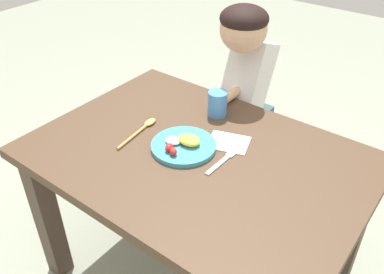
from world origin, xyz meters
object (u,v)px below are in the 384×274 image
object	(u,v)px
spoon	(143,128)
person	(246,99)
drinking_cup	(217,104)
fork	(224,160)
plate	(183,145)

from	to	relation	value
spoon	person	bearing A→B (deg)	-21.68
spoon	drinking_cup	distance (m)	0.31
fork	person	distance (m)	0.54
person	spoon	bearing A→B (deg)	75.34
spoon	fork	bearing A→B (deg)	-92.86
fork	person	world-z (taller)	person
fork	plate	bearing A→B (deg)	100.91
spoon	person	xyz separation A→B (m)	(0.14, 0.52, -0.06)
drinking_cup	person	distance (m)	0.29
drinking_cup	plate	bearing A→B (deg)	-82.56
plate	drinking_cup	size ratio (longest dim) A/B	2.30
spoon	drinking_cup	size ratio (longest dim) A/B	2.27
fork	drinking_cup	world-z (taller)	drinking_cup
fork	spoon	distance (m)	0.35
plate	spoon	xyz separation A→B (m)	(-0.19, 0.00, -0.01)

